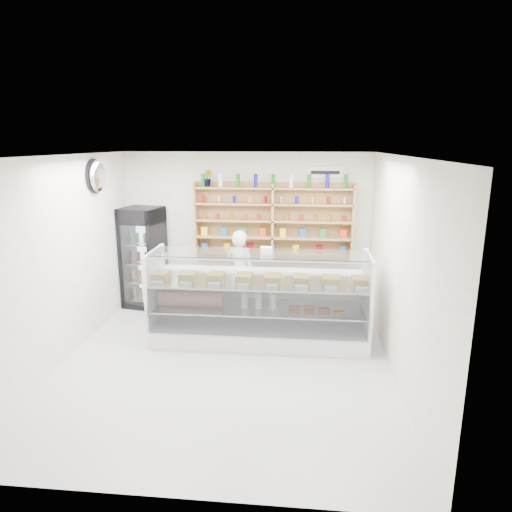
# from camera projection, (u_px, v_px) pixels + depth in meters

# --- Properties ---
(room) EXTENTS (5.00, 5.00, 5.00)m
(room) POSITION_uv_depth(u_px,v_px,m) (224.00, 265.00, 5.97)
(room) COLOR silver
(room) RESTS_ON ground
(display_counter) EXTENTS (3.22, 0.96, 1.40)m
(display_counter) POSITION_uv_depth(u_px,v_px,m) (259.00, 318.00, 6.91)
(display_counter) COLOR white
(display_counter) RESTS_ON floor
(shop_worker) EXTENTS (0.64, 0.53, 1.51)m
(shop_worker) POSITION_uv_depth(u_px,v_px,m) (240.00, 272.00, 7.95)
(shop_worker) COLOR white
(shop_worker) RESTS_ON floor
(drinks_cooler) EXTENTS (0.77, 0.75, 1.83)m
(drinks_cooler) POSITION_uv_depth(u_px,v_px,m) (144.00, 257.00, 8.33)
(drinks_cooler) COLOR black
(drinks_cooler) RESTS_ON floor
(wall_shelving) EXTENTS (2.84, 0.28, 1.33)m
(wall_shelving) POSITION_uv_depth(u_px,v_px,m) (273.00, 221.00, 8.14)
(wall_shelving) COLOR #A5754E
(wall_shelving) RESTS_ON back_wall
(potted_plant) EXTENTS (0.21, 0.19, 0.31)m
(potted_plant) POSITION_uv_depth(u_px,v_px,m) (208.00, 178.00, 8.07)
(potted_plant) COLOR #1E6626
(potted_plant) RESTS_ON wall_shelving
(security_mirror) EXTENTS (0.15, 0.50, 0.50)m
(security_mirror) POSITION_uv_depth(u_px,v_px,m) (98.00, 176.00, 7.09)
(security_mirror) COLOR silver
(security_mirror) RESTS_ON left_wall
(wall_sign) EXTENTS (0.62, 0.03, 0.20)m
(wall_sign) POSITION_uv_depth(u_px,v_px,m) (325.00, 172.00, 7.97)
(wall_sign) COLOR white
(wall_sign) RESTS_ON back_wall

